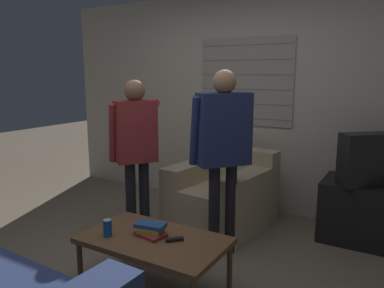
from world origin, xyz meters
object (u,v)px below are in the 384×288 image
(tv, at_px, (384,159))
(spare_remote, at_px, (175,239))
(person_right_standing, at_px, (223,140))
(soda_can, at_px, (107,228))
(armchair_beige, at_px, (223,195))
(person_left_standing, at_px, (136,141))
(coffee_table, at_px, (154,243))
(book_stack, at_px, (151,229))

(tv, distance_m, spare_remote, 2.14)
(person_right_standing, height_order, soda_can, person_right_standing)
(armchair_beige, relative_size, spare_remote, 8.65)
(spare_remote, bearing_deg, tv, 99.78)
(person_right_standing, relative_size, spare_remote, 13.72)
(soda_can, bearing_deg, armchair_beige, 83.13)
(tv, height_order, soda_can, tv)
(person_left_standing, bearing_deg, person_right_standing, -45.33)
(coffee_table, relative_size, spare_remote, 8.77)
(tv, relative_size, soda_can, 6.19)
(person_left_standing, height_order, person_right_standing, person_right_standing)
(armchair_beige, height_order, person_left_standing, person_left_standing)
(spare_remote, bearing_deg, coffee_table, -123.73)
(person_right_standing, bearing_deg, person_left_standing, 137.77)
(book_stack, bearing_deg, armchair_beige, 93.19)
(armchair_beige, relative_size, person_right_standing, 0.63)
(coffee_table, distance_m, person_left_standing, 1.15)
(coffee_table, xyz_separation_m, spare_remote, (0.16, 0.03, 0.05))
(book_stack, bearing_deg, person_left_standing, 134.52)
(armchair_beige, bearing_deg, person_right_standing, 122.48)
(book_stack, bearing_deg, person_right_standing, 75.58)
(person_left_standing, height_order, spare_remote, person_left_standing)
(armchair_beige, xyz_separation_m, person_right_standing, (0.28, -0.60, 0.72))
(soda_can, relative_size, spare_remote, 1.05)
(person_right_standing, bearing_deg, coffee_table, -151.57)
(coffee_table, bearing_deg, person_left_standing, 135.42)
(coffee_table, distance_m, soda_can, 0.36)
(armchair_beige, height_order, coffee_table, armchair_beige)
(person_left_standing, bearing_deg, tv, -26.97)
(book_stack, bearing_deg, coffee_table, -29.71)
(coffee_table, relative_size, person_right_standing, 0.64)
(tv, distance_m, person_right_standing, 1.54)
(coffee_table, height_order, book_stack, book_stack)
(coffee_table, relative_size, book_stack, 4.14)
(person_left_standing, bearing_deg, armchair_beige, -2.10)
(person_left_standing, distance_m, person_right_standing, 0.87)
(coffee_table, height_order, person_left_standing, person_left_standing)
(tv, bearing_deg, coffee_table, 12.25)
(armchair_beige, relative_size, tv, 1.33)
(book_stack, xyz_separation_m, soda_can, (-0.27, -0.17, 0.02))
(tv, xyz_separation_m, person_left_standing, (-2.07, -1.06, 0.14))
(armchair_beige, distance_m, book_stack, 1.41)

